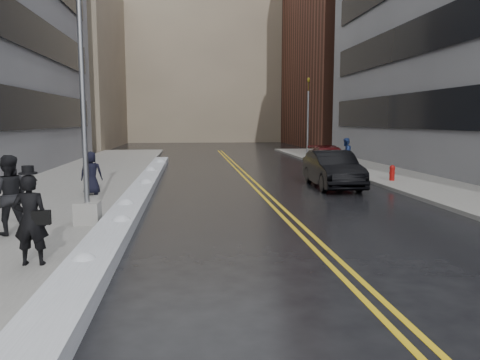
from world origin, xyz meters
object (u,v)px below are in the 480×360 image
object	(u,v)px
pedestrian_c	(91,173)
car_black	(333,169)
lamppost	(84,137)
pedestrian_east	(346,153)
car_maroon	(329,159)
fire_hydrant	(392,172)
traffic_signal	(308,115)
pedestrian_b	(9,195)
pedestrian_fedora	(31,220)

from	to	relation	value
pedestrian_c	car_black	xyz separation A→B (m)	(10.04, 1.86, -0.16)
lamppost	pedestrian_east	distance (m)	18.41
pedestrian_east	car_maroon	xyz separation A→B (m)	(-1.23, -0.69, -0.31)
fire_hydrant	traffic_signal	distance (m)	14.30
fire_hydrant	traffic_signal	xyz separation A→B (m)	(-0.50, 14.00, 2.85)
fire_hydrant	pedestrian_b	world-z (taller)	pedestrian_b
pedestrian_east	pedestrian_c	bearing A→B (deg)	-7.19
pedestrian_fedora	car_maroon	world-z (taller)	pedestrian_fedora
pedestrian_fedora	pedestrian_c	world-z (taller)	pedestrian_fedora
lamppost	car_black	distance (m)	11.66
traffic_signal	pedestrian_c	world-z (taller)	traffic_signal
fire_hydrant	car_black	xyz separation A→B (m)	(-3.19, -0.94, 0.26)
pedestrian_b	car_black	xyz separation A→B (m)	(10.77, 8.10, -0.33)
pedestrian_b	pedestrian_c	distance (m)	6.28
pedestrian_b	car_maroon	xyz separation A→B (m)	(12.45, 14.19, -0.41)
fire_hydrant	lamppost	bearing A→B (deg)	-146.96
fire_hydrant	pedestrian_fedora	world-z (taller)	pedestrian_fedora
pedestrian_b	pedestrian_east	world-z (taller)	pedestrian_b
pedestrian_fedora	pedestrian_b	size ratio (longest dim) A/B	0.91
pedestrian_fedora	fire_hydrant	bearing A→B (deg)	-136.89
fire_hydrant	pedestrian_c	bearing A→B (deg)	-168.06
lamppost	traffic_signal	size ratio (longest dim) A/B	1.27
pedestrian_fedora	pedestrian_east	xyz separation A→B (m)	(12.33, 17.52, -0.01)
fire_hydrant	pedestrian_east	world-z (taller)	pedestrian_east
traffic_signal	car_maroon	world-z (taller)	traffic_signal
traffic_signal	car_maroon	distance (m)	9.29
pedestrian_east	car_black	world-z (taller)	pedestrian_east
pedestrian_c	pedestrian_east	size ratio (longest dim) A/B	0.93
lamppost	pedestrian_east	size ratio (longest dim) A/B	4.28
fire_hydrant	pedestrian_c	world-z (taller)	pedestrian_c
car_maroon	pedestrian_fedora	bearing A→B (deg)	-117.70
pedestrian_b	lamppost	bearing A→B (deg)	-159.16
traffic_signal	pedestrian_b	xyz separation A→B (m)	(-13.45, -23.03, -2.26)
pedestrian_east	pedestrian_b	bearing A→B (deg)	6.50
traffic_signal	pedestrian_east	bearing A→B (deg)	-88.36
car_black	car_maroon	bearing A→B (deg)	76.55
fire_hydrant	car_black	bearing A→B (deg)	-163.62
traffic_signal	pedestrian_east	size ratio (longest dim) A/B	3.37
lamppost	pedestrian_fedora	size ratio (longest dim) A/B	4.24
car_maroon	car_black	bearing A→B (deg)	-99.76
car_black	fire_hydrant	bearing A→B (deg)	18.40
lamppost	fire_hydrant	distance (m)	14.81
car_black	traffic_signal	bearing A→B (deg)	81.82
pedestrian_fedora	pedestrian_b	world-z (taller)	pedestrian_b
lamppost	car_black	bearing A→B (deg)	37.77
traffic_signal	pedestrian_b	bearing A→B (deg)	-120.28
traffic_signal	car_black	size ratio (longest dim) A/B	1.22
lamppost	pedestrian_fedora	distance (m)	3.97
lamppost	car_black	world-z (taller)	lamppost
lamppost	pedestrian_b	world-z (taller)	lamppost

